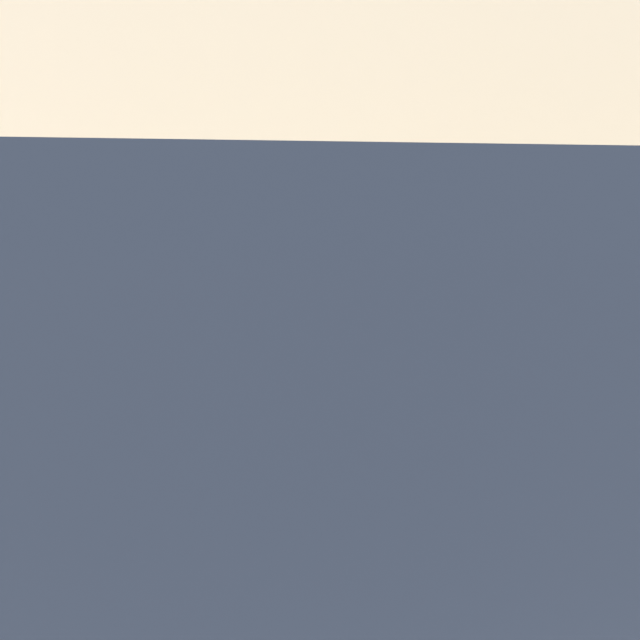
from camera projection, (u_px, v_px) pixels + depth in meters
ground_plane at (424, 629)px, 2.09m from camera, size 60.00×60.00×0.00m
sidewalk at (337, 420)px, 4.22m from camera, size 24.00×2.80×0.11m
building_facade at (306, 90)px, 5.94m from camera, size 24.00×0.30×6.54m
parking_meter at (320, 332)px, 3.01m from camera, size 0.19×0.12×1.41m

